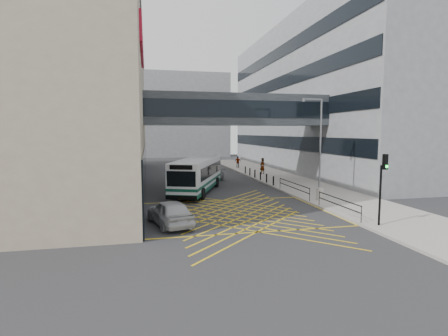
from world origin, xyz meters
TOP-DOWN VIEW (x-y plane):
  - ground at (0.00, 0.00)m, footprint 120.00×120.00m
  - building_whsmith at (-17.98, 16.00)m, footprint 24.17×42.00m
  - building_right at (23.98, 24.00)m, footprint 24.09×44.00m
  - building_far at (-2.00, 60.00)m, footprint 28.00×16.00m
  - skybridge at (3.00, 12.00)m, footprint 20.00×4.10m
  - pavement at (9.00, 15.00)m, footprint 6.00×54.00m
  - box_junction at (0.00, 0.00)m, footprint 12.00×9.00m
  - bus at (-1.34, 8.85)m, footprint 6.13×10.82m
  - car_white at (-4.50, -1.98)m, footprint 3.07×5.08m
  - car_dark at (1.25, 18.04)m, footprint 2.33×4.94m
  - car_silver at (1.43, 17.38)m, footprint 2.65×4.85m
  - traffic_light at (6.87, -5.24)m, footprint 0.32×0.48m
  - street_lamp at (7.72, 3.86)m, footprint 1.77×0.27m
  - litter_bin at (7.12, 2.24)m, footprint 0.53×0.53m
  - kerb_railings at (6.15, 1.78)m, footprint 0.05×12.54m
  - bollards at (6.25, 15.00)m, footprint 0.14×10.14m
  - pedestrian_a at (8.18, 19.04)m, footprint 0.88×0.78m
  - pedestrian_b at (9.68, 23.38)m, footprint 0.94×0.77m
  - pedestrian_c at (7.23, 27.41)m, footprint 1.09×0.88m

SIDE VIEW (x-z plane):
  - ground at x=0.00m, z-range 0.00..0.00m
  - box_junction at x=0.00m, z-range 0.00..0.01m
  - pavement at x=9.00m, z-range 0.00..0.16m
  - bollards at x=6.25m, z-range 0.16..1.06m
  - litter_bin at x=7.12m, z-range 0.16..1.08m
  - car_silver at x=1.43m, z-range 0.00..1.43m
  - car_dark at x=1.25m, z-range 0.00..1.50m
  - car_white at x=-4.50m, z-range 0.00..1.51m
  - kerb_railings at x=6.15m, z-range 0.38..1.38m
  - pedestrian_c at x=7.23m, z-range 0.16..1.82m
  - pedestrian_b at x=9.68m, z-range 0.16..1.82m
  - pedestrian_a at x=8.18m, z-range 0.16..2.00m
  - bus at x=-1.34m, z-range 0.11..3.10m
  - traffic_light at x=6.87m, z-range 0.76..4.74m
  - street_lamp at x=7.72m, z-range 0.70..8.51m
  - skybridge at x=3.00m, z-range 6.00..9.00m
  - building_whsmith at x=-17.98m, z-range 0.00..16.00m
  - building_far at x=-2.00m, z-range 0.00..18.00m
  - building_right at x=23.98m, z-range 0.00..20.00m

